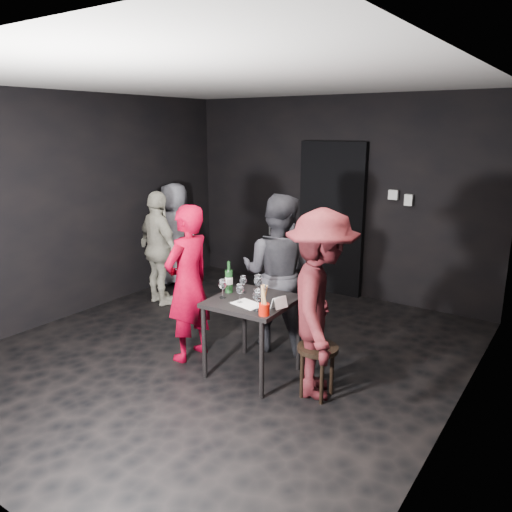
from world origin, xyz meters
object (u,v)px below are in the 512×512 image
Objects in this scene: stool at (318,356)px; bystander_grey at (175,234)px; hand_truck at (279,269)px; wine_bottle at (229,280)px; bystander_cream at (159,248)px; breadstick_cup at (264,301)px; server_red at (188,280)px; woman_black at (278,266)px; man_maroon at (321,296)px; tasting_table at (252,309)px.

stool is 0.31× the size of bystander_grey.
hand_truck is at bearing -156.18° from bystander_grey.
bystander_grey is 4.92× the size of wine_bottle.
bystander_cream is 2.72m from breadstick_cup.
server_red is at bearing -97.24° from hand_truck.
wine_bottle is at bearing 153.06° from breadstick_cup.
bystander_grey reaches higher than hand_truck.
woman_black reaches higher than breadstick_cup.
stool is at bearing -3.33° from wine_bottle.
bystander_grey is (-3.22, 1.63, -0.14)m from man_maroon.
tasting_table is 2.33m from bystander_cream.
bystander_grey is (-2.55, 1.68, 0.11)m from tasting_table.
breadstick_cup is (-0.37, -0.32, -0.02)m from man_maroon.
tasting_table is 0.50× the size of bystander_grey.
stool is 0.68m from breadstick_cup.
tasting_table is 2.44× the size of wine_bottle.
bystander_grey is 5.35× the size of breadstick_cup.
bystander_cream reaches higher than tasting_table.
tasting_table is 0.72m from man_maroon.
bystander_cream is (-2.83, 0.95, 0.37)m from stool.
server_red is 0.45m from wine_bottle.
bystander_grey reaches higher than breadstick_cup.
bystander_grey is 2.79m from wine_bottle.
woman_black is (-0.82, 0.67, 0.53)m from stool.
server_red is 5.83× the size of breadstick_cup.
hand_truck is at bearing 116.79° from tasting_table.
wine_bottle is (2.25, -1.64, 0.11)m from bystander_grey.
stool is 1.50m from server_red.
man_maroon is (1.41, 0.11, 0.08)m from server_red.
wine_bottle is at bearing 134.59° from bystander_grey.
wine_bottle is (0.44, 0.10, 0.04)m from server_red.
stool is 0.53m from man_maroon.
server_red is 1.71m from bystander_cream.
tasting_table is 0.42× the size of woman_black.
stool is at bearing 32.87° from breadstick_cup.
woman_black is 1.19× the size of bystander_grey.
woman_black reaches higher than hand_truck.
tasting_table is at bearing 88.17° from woman_black.
tasting_table is 3.05m from bystander_grey.
server_red is 1.09× the size of bystander_grey.
man_maroon is (1.94, -2.47, 0.67)m from hand_truck.
man_maroon is (0.68, 0.05, 0.25)m from tasting_table.
woman_black reaches higher than server_red.
stool is 0.31× the size of bystander_cream.
man_maroon is 2.94m from bystander_cream.
hand_truck is 0.77× the size of server_red.
bystander_cream is at bearing 156.37° from tasting_table.
man_maroon is 6.37× the size of breadstick_cup.
man_maroon is at bearing 130.37° from woman_black.
server_red is 1.10× the size of bystander_cream.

